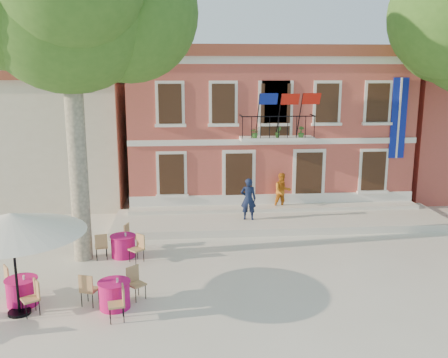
% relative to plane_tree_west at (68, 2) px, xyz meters
% --- Properties ---
extents(ground, '(90.00, 90.00, 0.00)m').
position_rel_plane_tree_west_xyz_m(ground, '(5.58, -0.92, -8.50)').
color(ground, beige).
rests_on(ground, ground).
extents(main_building, '(13.50, 9.59, 7.50)m').
position_rel_plane_tree_west_xyz_m(main_building, '(7.58, 9.07, -4.72)').
color(main_building, '#BC4B43').
rests_on(main_building, ground).
extents(neighbor_west, '(9.40, 9.40, 6.40)m').
position_rel_plane_tree_west_xyz_m(neighbor_west, '(-3.92, 10.08, -5.29)').
color(neighbor_west, beige).
rests_on(neighbor_west, ground).
extents(terrace, '(14.00, 3.40, 0.30)m').
position_rel_plane_tree_west_xyz_m(terrace, '(7.58, 3.48, -8.35)').
color(terrace, silver).
rests_on(terrace, ground).
extents(plane_tree_west, '(5.85, 5.85, 11.50)m').
position_rel_plane_tree_west_xyz_m(plane_tree_west, '(0.00, 0.00, 0.00)').
color(plane_tree_west, '#A59E84').
rests_on(plane_tree_west, ground).
extents(patio_umbrella, '(3.80, 3.80, 2.82)m').
position_rel_plane_tree_west_xyz_m(patio_umbrella, '(-0.95, -3.96, -5.97)').
color(patio_umbrella, black).
rests_on(patio_umbrella, ground).
extents(pedestrian_navy, '(0.70, 0.52, 1.76)m').
position_rel_plane_tree_west_xyz_m(pedestrian_navy, '(6.17, 3.20, -7.32)').
color(pedestrian_navy, '#0F1834').
rests_on(pedestrian_navy, terrace).
extents(pedestrian_orange, '(0.87, 0.72, 1.65)m').
position_rel_plane_tree_west_xyz_m(pedestrian_orange, '(7.88, 4.63, -7.38)').
color(pedestrian_orange, '#C26A16').
rests_on(pedestrian_orange, terrace).
extents(cafe_table_0, '(1.40, 1.84, 0.95)m').
position_rel_plane_tree_west_xyz_m(cafe_table_0, '(-1.02, -3.41, -8.08)').
color(cafe_table_0, '#BF1249').
rests_on(cafe_table_0, ground).
extents(cafe_table_1, '(1.84, 1.77, 0.95)m').
position_rel_plane_tree_west_xyz_m(cafe_table_1, '(1.57, -3.81, -8.08)').
color(cafe_table_1, '#BF1249').
rests_on(cafe_table_1, ground).
extents(cafe_table_3, '(1.79, 1.83, 0.95)m').
position_rel_plane_tree_west_xyz_m(cafe_table_3, '(1.36, 0.09, -8.08)').
color(cafe_table_3, '#BF1249').
rests_on(cafe_table_3, ground).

